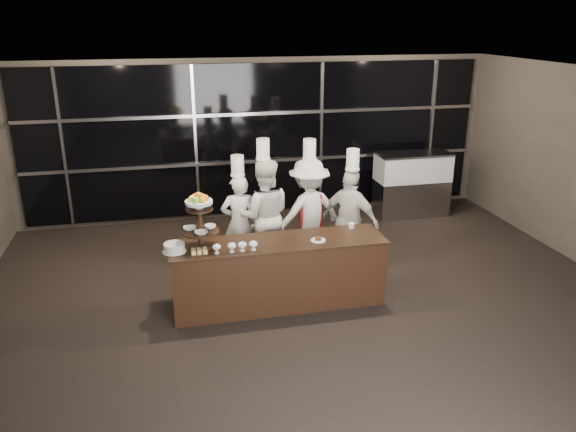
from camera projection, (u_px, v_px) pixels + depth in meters
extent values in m
plane|color=black|center=(336.00, 352.00, 6.55)|extent=(10.00, 10.00, 0.00)
plane|color=black|center=(344.00, 91.00, 5.54)|extent=(10.00, 10.00, 0.00)
plane|color=#473F38|center=(259.00, 139.00, 10.64)|extent=(9.00, 0.00, 9.00)
cube|color=black|center=(260.00, 140.00, 10.58)|extent=(8.60, 0.04, 2.80)
cube|color=#A5A5AA|center=(260.00, 161.00, 10.67)|extent=(8.60, 0.06, 0.06)
cube|color=#A5A5AA|center=(260.00, 113.00, 10.37)|extent=(8.60, 0.06, 0.06)
cube|color=#A5A5AA|center=(63.00, 149.00, 9.83)|extent=(0.05, 0.05, 2.80)
cube|color=#A5A5AA|center=(196.00, 143.00, 10.31)|extent=(0.05, 0.05, 2.80)
cube|color=#A5A5AA|center=(321.00, 137.00, 10.81)|extent=(0.05, 0.05, 2.80)
cube|color=#A5A5AA|center=(431.00, 132.00, 11.29)|extent=(0.05, 0.05, 2.80)
cube|color=black|center=(278.00, 274.00, 7.50)|extent=(2.80, 0.70, 0.90)
cube|color=black|center=(278.00, 242.00, 7.35)|extent=(2.84, 0.74, 0.03)
cylinder|color=black|center=(201.00, 247.00, 7.13)|extent=(0.24, 0.24, 0.03)
cylinder|color=black|center=(200.00, 222.00, 7.02)|extent=(0.06, 0.06, 0.70)
cylinder|color=black|center=(200.00, 232.00, 7.06)|extent=(0.48, 0.48, 0.02)
cylinder|color=black|center=(199.00, 209.00, 6.96)|extent=(0.34, 0.34, 0.02)
cylinder|color=white|center=(199.00, 206.00, 6.95)|extent=(0.10, 0.10, 0.06)
cylinder|color=white|center=(199.00, 202.00, 6.93)|extent=(0.34, 0.34, 0.04)
sphere|color=#DE5B12|center=(205.00, 198.00, 6.93)|extent=(0.09, 0.09, 0.09)
sphere|color=#5FB12D|center=(201.00, 197.00, 6.99)|extent=(0.09, 0.09, 0.09)
sphere|color=orange|center=(195.00, 197.00, 6.97)|extent=(0.09, 0.09, 0.09)
sphere|color=yellow|center=(192.00, 199.00, 6.90)|extent=(0.09, 0.09, 0.09)
sphere|color=#5FBA2F|center=(196.00, 200.00, 6.84)|extent=(0.09, 0.09, 0.09)
sphere|color=orange|center=(202.00, 200.00, 6.86)|extent=(0.09, 0.09, 0.09)
sphere|color=orange|center=(198.00, 195.00, 6.90)|extent=(0.09, 0.09, 0.09)
imported|color=white|center=(190.00, 228.00, 7.08)|extent=(0.16, 0.16, 0.04)
imported|color=white|center=(210.00, 227.00, 7.13)|extent=(0.15, 0.15, 0.05)
imported|color=white|center=(201.00, 233.00, 6.94)|extent=(0.16, 0.16, 0.04)
cylinder|color=silver|center=(217.00, 253.00, 6.97)|extent=(0.07, 0.07, 0.01)
cylinder|color=silver|center=(217.00, 251.00, 6.96)|extent=(0.02, 0.02, 0.05)
ellipsoid|color=silver|center=(217.00, 247.00, 6.94)|extent=(0.11, 0.11, 0.08)
ellipsoid|color=green|center=(217.00, 247.00, 6.94)|extent=(0.08, 0.08, 0.05)
cylinder|color=silver|center=(232.00, 251.00, 7.01)|extent=(0.07, 0.07, 0.01)
cylinder|color=silver|center=(232.00, 249.00, 7.00)|extent=(0.02, 0.02, 0.05)
ellipsoid|color=silver|center=(232.00, 246.00, 6.98)|extent=(0.11, 0.11, 0.08)
ellipsoid|color=red|center=(232.00, 245.00, 6.98)|extent=(0.08, 0.08, 0.05)
cylinder|color=silver|center=(242.00, 251.00, 7.04)|extent=(0.07, 0.07, 0.01)
cylinder|color=silver|center=(242.00, 248.00, 7.03)|extent=(0.02, 0.02, 0.05)
ellipsoid|color=silver|center=(242.00, 245.00, 7.01)|extent=(0.11, 0.11, 0.08)
ellipsoid|color=#F9E7B0|center=(242.00, 244.00, 7.01)|extent=(0.08, 0.08, 0.05)
cylinder|color=silver|center=(253.00, 250.00, 7.07)|extent=(0.07, 0.07, 0.01)
cylinder|color=silver|center=(253.00, 247.00, 7.05)|extent=(0.02, 0.02, 0.05)
ellipsoid|color=silver|center=(253.00, 244.00, 7.04)|extent=(0.11, 0.11, 0.08)
ellipsoid|color=#4F2C15|center=(253.00, 243.00, 7.04)|extent=(0.08, 0.08, 0.05)
cylinder|color=white|center=(174.00, 251.00, 7.02)|extent=(0.30, 0.30, 0.01)
cylinder|color=white|center=(174.00, 247.00, 7.00)|extent=(0.26, 0.26, 0.10)
cube|color=#E8C471|center=(194.00, 253.00, 6.92)|extent=(0.06, 0.06, 0.05)
cube|color=#E8C471|center=(199.00, 252.00, 6.94)|extent=(0.06, 0.06, 0.05)
cube|color=#E8C471|center=(205.00, 252.00, 6.95)|extent=(0.06, 0.06, 0.05)
cube|color=#E8C471|center=(193.00, 250.00, 6.99)|extent=(0.06, 0.06, 0.05)
cube|color=#E8C471|center=(199.00, 250.00, 7.00)|extent=(0.06, 0.06, 0.05)
cube|color=#E8C471|center=(205.00, 249.00, 7.01)|extent=(0.06, 0.06, 0.05)
cylinder|color=white|center=(318.00, 240.00, 7.36)|extent=(0.20, 0.20, 0.01)
cylinder|color=#4C2814|center=(318.00, 238.00, 7.35)|extent=(0.08, 0.08, 0.04)
cylinder|color=white|center=(351.00, 226.00, 7.79)|extent=(0.08, 0.08, 0.07)
cube|color=#A5A5AA|center=(411.00, 197.00, 10.98)|extent=(1.40, 0.60, 0.70)
cube|color=silver|center=(413.00, 168.00, 10.78)|extent=(1.40, 0.60, 0.50)
cube|color=#FFC67F|center=(413.00, 168.00, 10.78)|extent=(1.30, 0.50, 0.40)
cube|color=#A5A5AA|center=(414.00, 154.00, 10.69)|extent=(1.42, 0.62, 0.04)
imported|color=silver|center=(239.00, 223.00, 8.47)|extent=(0.56, 0.38, 1.50)
cylinder|color=white|center=(238.00, 165.00, 8.16)|extent=(0.19, 0.19, 0.30)
cylinder|color=white|center=(238.00, 175.00, 8.21)|extent=(0.21, 0.21, 0.03)
imported|color=white|center=(264.00, 215.00, 8.43)|extent=(0.92, 0.76, 1.74)
cylinder|color=white|center=(263.00, 149.00, 8.09)|extent=(0.19, 0.19, 0.30)
cylinder|color=white|center=(263.00, 159.00, 8.14)|extent=(0.21, 0.21, 0.03)
imported|color=silver|center=(309.00, 213.00, 8.60)|extent=(1.22, 0.88, 1.70)
cylinder|color=white|center=(310.00, 149.00, 8.26)|extent=(0.19, 0.19, 0.30)
cylinder|color=white|center=(309.00, 159.00, 8.31)|extent=(0.21, 0.21, 0.03)
cube|color=#9E0C16|center=(311.00, 216.00, 8.49)|extent=(0.34, 0.03, 0.64)
imported|color=silver|center=(350.00, 221.00, 8.44)|extent=(0.91, 0.96, 1.59)
cylinder|color=white|center=(353.00, 159.00, 8.12)|extent=(0.19, 0.19, 0.30)
cylinder|color=white|center=(352.00, 169.00, 8.17)|extent=(0.21, 0.21, 0.03)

